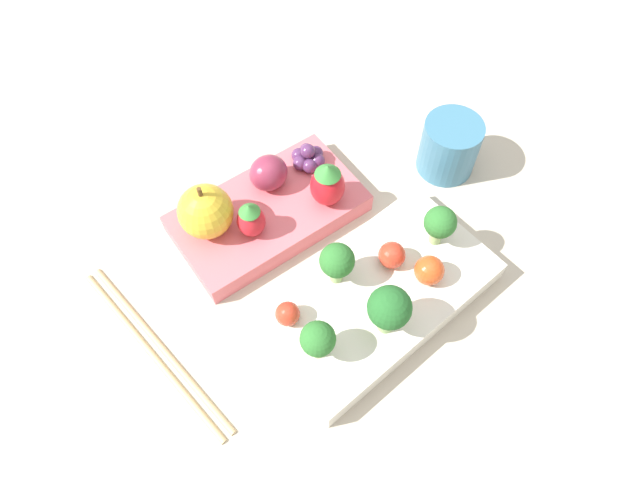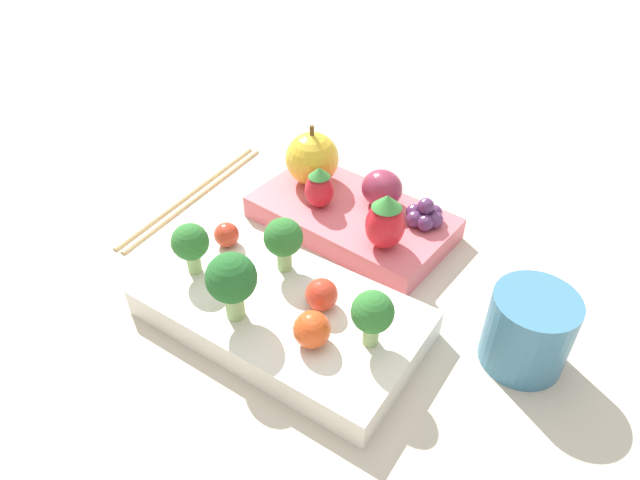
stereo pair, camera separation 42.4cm
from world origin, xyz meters
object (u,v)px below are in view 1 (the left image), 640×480
broccoli_floret_2 (389,309)px  plum (268,173)px  broccoli_floret_3 (318,340)px  chopsticks_pair (155,349)px  cherry_tomato_1 (429,270)px  broccoli_floret_0 (337,261)px  broccoli_floret_1 (440,223)px  bento_box_fruit (269,213)px  strawberry_1 (328,184)px  apple (206,211)px  grape_cluster (308,157)px  drinking_cup (449,147)px  bento_box_savoury (376,295)px  strawberry_0 (251,219)px  cherry_tomato_2 (288,314)px  cherry_tomato_0 (392,255)px

broccoli_floret_2 → plum: broccoli_floret_2 is taller
broccoli_floret_3 → chopsticks_pair: broccoli_floret_3 is taller
broccoli_floret_3 → cherry_tomato_1: size_ratio=1.68×
broccoli_floret_0 → broccoli_floret_1: 0.10m
broccoli_floret_0 → broccoli_floret_2: 0.06m
bento_box_fruit → strawberry_1: 0.07m
plum → chopsticks_pair: (0.18, 0.07, -0.04)m
cherry_tomato_1 → apple: (0.12, -0.17, 0.01)m
broccoli_floret_1 → broccoli_floret_3: bearing=5.7°
chopsticks_pair → broccoli_floret_2: bearing=144.0°
broccoli_floret_1 → broccoli_floret_2: 0.10m
grape_cluster → drinking_cup: 0.15m
bento_box_savoury → chopsticks_pair: bento_box_savoury is taller
bento_box_savoury → drinking_cup: size_ratio=3.55×
apple → strawberry_0: bearing=134.1°
strawberry_1 → grape_cluster: (-0.01, -0.05, -0.02)m
plum → bento_box_savoury: bearing=90.9°
broccoli_floret_2 → cherry_tomato_2: 0.09m
broccoli_floret_1 → apple: 0.22m
broccoli_floret_3 → plum: broccoli_floret_3 is taller
broccoli_floret_0 → chopsticks_pair: bearing=-19.2°
bento_box_savoury → broccoli_floret_1: broccoli_floret_1 is taller
plum → strawberry_0: bearing=37.1°
broccoli_floret_3 → apple: 0.17m
cherry_tomato_0 → plum: 0.15m
broccoli_floret_2 → drinking_cup: broccoli_floret_2 is taller
chopsticks_pair → grape_cluster: bearing=-164.0°
broccoli_floret_1 → strawberry_0: bearing=-43.4°
strawberry_0 → broccoli_floret_3: bearing=77.5°
bento_box_savoury → strawberry_1: 0.12m
broccoli_floret_0 → cherry_tomato_1: broccoli_floret_0 is taller
broccoli_floret_1 → bento_box_savoury: bearing=3.0°
broccoli_floret_3 → grape_cluster: broccoli_floret_3 is taller
broccoli_floret_0 → broccoli_floret_1: size_ratio=1.04×
broccoli_floret_3 → cherry_tomato_1: (-0.12, 0.01, -0.02)m
strawberry_0 → strawberry_1: (-0.08, 0.02, 0.01)m
bento_box_savoury → cherry_tomato_1: cherry_tomato_1 is taller
broccoli_floret_2 → chopsticks_pair: size_ratio=0.27×
bento_box_fruit → chopsticks_pair: bento_box_fruit is taller
bento_box_savoury → plum: plum is taller
broccoli_floret_0 → cherry_tomato_0: (-0.05, 0.02, -0.02)m
apple → plum: size_ratio=1.58×
broccoli_floret_1 → cherry_tomato_2: bearing=-8.9°
cherry_tomato_0 → drinking_cup: size_ratio=0.40×
apple → bento_box_fruit: bearing=163.9°
chopsticks_pair → broccoli_floret_3: bearing=136.0°
broccoli_floret_1 → chopsticks_pair: size_ratio=0.22×
broccoli_floret_0 → bento_box_fruit: bearing=-89.8°
bento_box_fruit → broccoli_floret_2: 0.17m
strawberry_1 → plum: 0.06m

